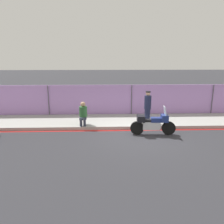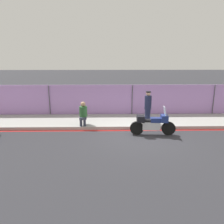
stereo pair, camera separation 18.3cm
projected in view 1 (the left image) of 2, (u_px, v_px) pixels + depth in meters
ground_plane at (140, 136)px, 10.59m from camera, size 120.00×120.00×0.00m
sidewalk at (134, 121)px, 12.83m from camera, size 38.92×2.68×0.18m
curb_paint_stripe at (138, 130)px, 11.46m from camera, size 38.92×0.18×0.01m
storefront_fence at (131, 101)px, 13.99m from camera, size 36.97×0.17×2.05m
motorcycle at (153, 123)px, 10.70m from camera, size 2.22×0.57×1.43m
officer_standing at (148, 107)px, 12.10m from camera, size 0.38×0.38×1.75m
person_seated_on_curb at (83, 112)px, 11.69m from camera, size 0.42×0.66×1.24m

